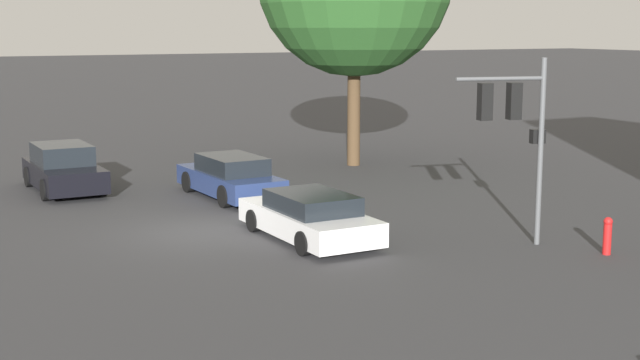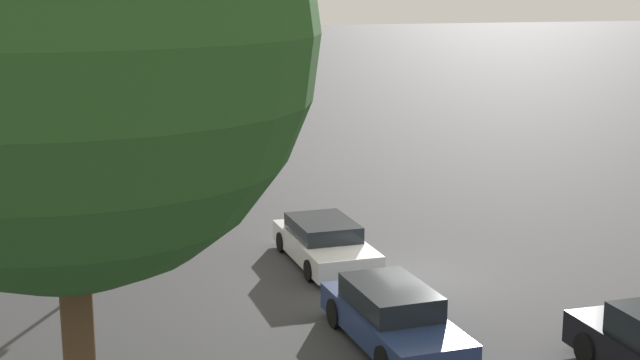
# 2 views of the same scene
# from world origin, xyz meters

# --- Properties ---
(ground_plane) EXTENTS (300.00, 300.00, 0.00)m
(ground_plane) POSITION_xyz_m (0.00, 0.00, 0.00)
(ground_plane) COLOR #333335
(street_tree) EXTENTS (7.56, 7.56, 11.05)m
(street_tree) POSITION_xyz_m (-8.33, 9.22, 7.26)
(street_tree) COLOR #4C3823
(street_tree) RESTS_ON ground_plane
(traffic_signal) EXTENTS (0.70, 2.49, 4.68)m
(traffic_signal) POSITION_xyz_m (4.94, 6.30, 3.25)
(traffic_signal) COLOR #515456
(traffic_signal) RESTS_ON ground_plane
(crossing_car_0) EXTENTS (4.71, 2.11, 1.24)m
(crossing_car_0) POSITION_xyz_m (2.08, 2.12, 0.60)
(crossing_car_0) COLOR silver
(crossing_car_0) RESTS_ON ground_plane
(crossing_car_2) EXTENTS (4.86, 2.09, 1.37)m
(crossing_car_2) POSITION_xyz_m (-4.22, 2.40, 0.66)
(crossing_car_2) COLOR navy
(crossing_car_2) RESTS_ON ground_plane
(parked_car_0) EXTENTS (2.02, 4.34, 1.45)m
(parked_car_0) POSITION_xyz_m (11.18, 11.55, 0.69)
(parked_car_0) COLOR navy
(parked_car_0) RESTS_ON ground_plane
(fire_hydrant) EXTENTS (0.22, 0.22, 0.92)m
(fire_hydrant) POSITION_xyz_m (6.72, 7.84, 0.49)
(fire_hydrant) COLOR red
(fire_hydrant) RESTS_ON ground_plane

